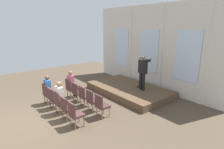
# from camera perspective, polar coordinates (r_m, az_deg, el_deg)

# --- Properties ---
(ground_plane) EXTENTS (16.58, 16.58, 0.00)m
(ground_plane) POSITION_cam_1_polar(r_m,az_deg,el_deg) (7.71, -22.53, -13.14)
(ground_plane) COLOR brown
(rear_partition) EXTENTS (8.44, 0.14, 4.51)m
(rear_partition) POSITION_cam_1_polar(r_m,az_deg,el_deg) (10.51, 11.60, 7.91)
(rear_partition) COLOR silver
(rear_partition) RESTS_ON ground
(stage_platform) EXTENTS (4.27, 2.49, 0.33)m
(stage_platform) POSITION_cam_1_polar(r_m,az_deg,el_deg) (9.91, 5.08, -4.63)
(stage_platform) COLOR brown
(stage_platform) RESTS_ON ground
(speaker) EXTENTS (0.51, 0.69, 1.71)m
(speaker) POSITION_cam_1_polar(r_m,az_deg,el_deg) (9.23, 9.38, 1.29)
(speaker) COLOR black
(speaker) RESTS_ON stage_platform
(mic_stand) EXTENTS (0.28, 0.28, 1.55)m
(mic_stand) POSITION_cam_1_polar(r_m,az_deg,el_deg) (9.79, 8.29, -1.88)
(mic_stand) COLOR black
(mic_stand) RESTS_ON stage_platform
(chair_r0_c0) EXTENTS (0.46, 0.44, 0.94)m
(chair_r0_c0) POSITION_cam_1_polar(r_m,az_deg,el_deg) (9.30, -12.55, -3.88)
(chair_r0_c0) COLOR olive
(chair_r0_c0) RESTS_ON ground
(audience_r0_c0) EXTENTS (0.36, 0.39, 1.36)m
(audience_r0_c0) POSITION_cam_1_polar(r_m,az_deg,el_deg) (9.27, -12.18, -2.52)
(audience_r0_c0) COLOR #2D2D33
(audience_r0_c0) RESTS_ON ground
(chair_r0_c1) EXTENTS (0.46, 0.44, 0.94)m
(chair_r0_c1) POSITION_cam_1_polar(r_m,az_deg,el_deg) (8.76, -10.66, -4.96)
(chair_r0_c1) COLOR olive
(chair_r0_c1) RESTS_ON ground
(chair_r0_c2) EXTENTS (0.46, 0.44, 0.94)m
(chair_r0_c2) POSITION_cam_1_polar(r_m,az_deg,el_deg) (8.24, -8.53, -6.17)
(chair_r0_c2) COLOR olive
(chair_r0_c2) RESTS_ON ground
(chair_r0_c3) EXTENTS (0.46, 0.44, 0.94)m
(chair_r0_c3) POSITION_cam_1_polar(r_m,az_deg,el_deg) (7.74, -6.09, -7.53)
(chair_r0_c3) COLOR olive
(chair_r0_c3) RESTS_ON ground
(chair_r0_c4) EXTENTS (0.46, 0.44, 0.94)m
(chair_r0_c4) POSITION_cam_1_polar(r_m,az_deg,el_deg) (7.25, -3.31, -9.07)
(chair_r0_c4) COLOR olive
(chair_r0_c4) RESTS_ON ground
(chair_r1_c0) EXTENTS (0.46, 0.44, 0.94)m
(chair_r1_c0) POSITION_cam_1_polar(r_m,az_deg,el_deg) (8.89, -19.06, -5.25)
(chair_r1_c0) COLOR olive
(chair_r1_c0) RESTS_ON ground
(audience_r1_c0) EXTENTS (0.36, 0.39, 1.34)m
(audience_r1_c0) POSITION_cam_1_polar(r_m,az_deg,el_deg) (8.85, -18.68, -3.89)
(audience_r1_c0) COLOR #2D2D33
(audience_r1_c0) RESTS_ON ground
(chair_r1_c1) EXTENTS (0.46, 0.44, 0.94)m
(chair_r1_c1) POSITION_cam_1_polar(r_m,az_deg,el_deg) (8.33, -17.51, -6.49)
(chair_r1_c1) COLOR olive
(chair_r1_c1) RESTS_ON ground
(chair_r1_c2) EXTENTS (0.46, 0.44, 0.94)m
(chair_r1_c2) POSITION_cam_1_polar(r_m,az_deg,el_deg) (7.78, -15.74, -7.91)
(chair_r1_c2) COLOR olive
(chair_r1_c2) RESTS_ON ground
(audience_r1_c2) EXTENTS (0.36, 0.39, 1.36)m
(audience_r1_c2) POSITION_cam_1_polar(r_m,az_deg,el_deg) (7.73, -15.31, -6.31)
(audience_r1_c2) COLOR #2D2D33
(audience_r1_c2) RESTS_ON ground
(chair_r1_c3) EXTENTS (0.46, 0.44, 0.94)m
(chair_r1_c3) POSITION_cam_1_polar(r_m,az_deg,el_deg) (7.24, -13.69, -9.53)
(chair_r1_c3) COLOR olive
(chair_r1_c3) RESTS_ON ground
(chair_r1_c4) EXTENTS (0.46, 0.44, 0.94)m
(chair_r1_c4) POSITION_cam_1_polar(r_m,az_deg,el_deg) (6.72, -11.29, -11.39)
(chair_r1_c4) COLOR olive
(chair_r1_c4) RESTS_ON ground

